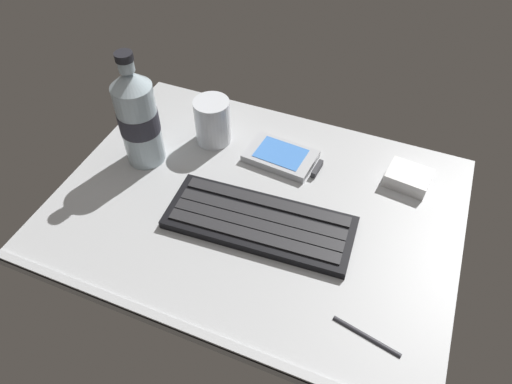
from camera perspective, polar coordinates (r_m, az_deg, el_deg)
name	(u,v)px	position (r cm, az deg, el deg)	size (l,w,h in cm)	color
ground_plane	(255,209)	(76.59, -0.07, -2.13)	(64.00, 48.00, 2.80)	#B7BABC
keyboard	(260,222)	(72.61, 0.44, -3.67)	(29.60, 12.70, 1.70)	black
handheld_device	(284,157)	(82.80, 3.44, 4.25)	(13.27, 8.67, 1.50)	#B7BABF
juice_cup	(213,123)	(85.09, -5.27, 8.36)	(6.40, 6.40, 8.50)	silver
water_bottle	(138,117)	(80.15, -14.13, 8.80)	(6.73, 6.73, 20.80)	silver
charger_block	(408,178)	(82.43, 17.98, 1.66)	(7.00, 5.60, 2.40)	white
stylus_pen	(367,336)	(64.78, 13.29, -16.59)	(0.70, 0.70, 9.50)	#26262B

